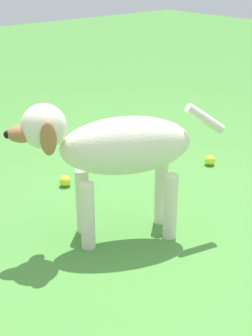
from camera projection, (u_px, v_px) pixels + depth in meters
ground at (173, 243)px, 2.36m from camera, size 14.00×14.00×0.00m
dog at (113, 149)px, 2.25m from camera, size 0.90×0.53×0.67m
tennis_ball_0 at (210, 160)px, 3.20m from camera, size 0.07×0.07×0.07m
tennis_ball_1 at (65, 181)px, 2.92m from camera, size 0.07×0.07×0.07m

